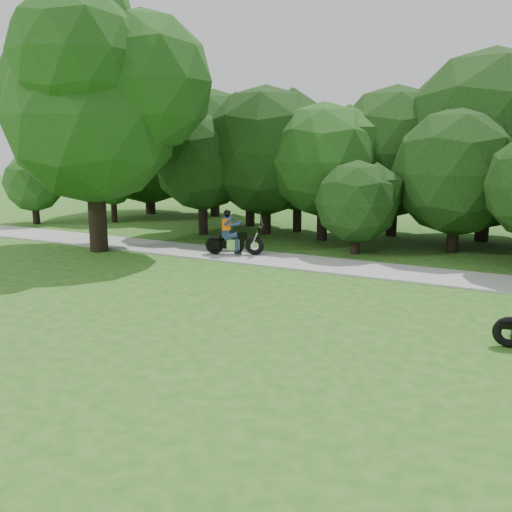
% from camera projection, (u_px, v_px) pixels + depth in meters
% --- Properties ---
extents(ground, '(100.00, 100.00, 0.00)m').
position_uv_depth(ground, '(277.00, 353.00, 11.52)').
color(ground, '#245B1A').
rests_on(ground, ground).
extents(walkway, '(60.00, 2.20, 0.06)m').
position_uv_depth(walkway, '(380.00, 271.00, 18.50)').
color(walkway, '#9F9F9A').
rests_on(walkway, ground).
extents(tree_line, '(40.73, 11.52, 7.81)m').
position_uv_depth(tree_line, '(463.00, 152.00, 22.83)').
color(tree_line, black).
rests_on(tree_line, ground).
extents(big_tree_west, '(8.64, 6.56, 9.96)m').
position_uv_depth(big_tree_west, '(96.00, 96.00, 20.97)').
color(big_tree_west, black).
rests_on(big_tree_west, ground).
extents(touring_motorcycle, '(2.09, 1.20, 1.65)m').
position_uv_depth(touring_motorcycle, '(231.00, 238.00, 20.79)').
color(touring_motorcycle, black).
rests_on(touring_motorcycle, walkway).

